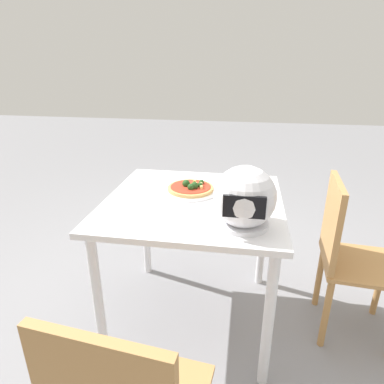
{
  "coord_description": "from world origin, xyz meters",
  "views": [
    {
      "loc": [
        -0.26,
        1.6,
        1.46
      ],
      "look_at": [
        0.02,
        -0.05,
        0.8
      ],
      "focal_mm": 30.9,
      "sensor_mm": 36.0,
      "label": 1
    }
  ],
  "objects_px": {
    "pizza": "(191,187)",
    "chair_side": "(346,252)",
    "dining_table": "(193,217)",
    "motorcycle_helmet": "(245,198)"
  },
  "relations": [
    {
      "from": "dining_table",
      "to": "chair_side",
      "type": "bearing_deg",
      "value": -176.75
    },
    {
      "from": "pizza",
      "to": "chair_side",
      "type": "xyz_separation_m",
      "value": [
        -0.86,
        0.06,
        -0.29
      ]
    },
    {
      "from": "pizza",
      "to": "chair_side",
      "type": "bearing_deg",
      "value": 176.22
    },
    {
      "from": "pizza",
      "to": "chair_side",
      "type": "distance_m",
      "value": 0.91
    },
    {
      "from": "pizza",
      "to": "motorcycle_helmet",
      "type": "relative_size",
      "value": 0.93
    },
    {
      "from": "dining_table",
      "to": "chair_side",
      "type": "relative_size",
      "value": 1.03
    },
    {
      "from": "chair_side",
      "to": "dining_table",
      "type": "bearing_deg",
      "value": 3.25
    },
    {
      "from": "chair_side",
      "to": "motorcycle_helmet",
      "type": "bearing_deg",
      "value": 28.69
    },
    {
      "from": "pizza",
      "to": "dining_table",
      "type": "bearing_deg",
      "value": 106.55
    },
    {
      "from": "dining_table",
      "to": "pizza",
      "type": "distance_m",
      "value": 0.17
    }
  ]
}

